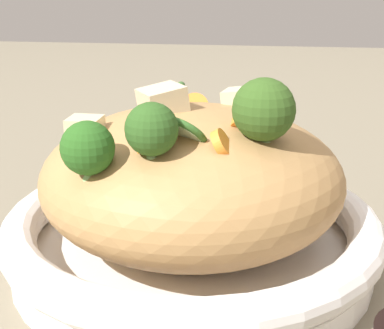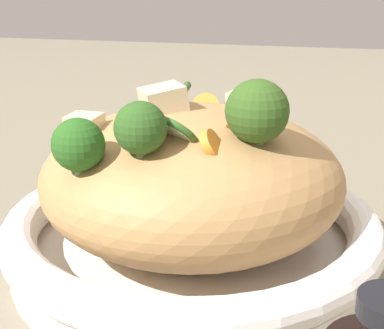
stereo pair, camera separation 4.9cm
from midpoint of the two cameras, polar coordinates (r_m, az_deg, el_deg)
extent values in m
plane|color=#786F5A|center=(0.52, 2.70, -9.52)|extent=(3.00, 3.00, 0.00)
cylinder|color=white|center=(0.52, 2.72, -8.52)|extent=(0.31, 0.31, 0.02)
torus|color=white|center=(0.51, 2.76, -5.90)|extent=(0.33, 0.33, 0.03)
ellipsoid|color=#AE814D|center=(0.49, 2.84, -1.34)|extent=(0.25, 0.25, 0.12)
torus|color=tan|center=(0.42, 0.18, 0.51)|extent=(0.04, 0.05, 0.02)
torus|color=tan|center=(0.49, 4.54, 4.31)|extent=(0.09, 0.09, 0.02)
cone|color=#9BAF6A|center=(0.43, 9.51, 2.08)|extent=(0.02, 0.02, 0.01)
sphere|color=#32551E|center=(0.43, 9.68, 5.11)|extent=(0.05, 0.05, 0.05)
cone|color=#8DAB69|center=(0.41, -1.59, 0.82)|extent=(0.02, 0.02, 0.01)
sphere|color=#2C531E|center=(0.40, -1.61, 3.55)|extent=(0.05, 0.05, 0.04)
cone|color=#8DB56D|center=(0.42, -7.64, -0.82)|extent=(0.02, 0.02, 0.01)
sphere|color=#27591C|center=(0.41, -7.76, 1.88)|extent=(0.04, 0.04, 0.04)
cylinder|color=orange|center=(0.58, 3.77, 5.59)|extent=(0.03, 0.02, 0.03)
cylinder|color=orange|center=(0.42, -2.37, 2.39)|extent=(0.03, 0.03, 0.02)
cylinder|color=orange|center=(0.44, 8.13, 3.61)|extent=(0.03, 0.02, 0.02)
cylinder|color=orange|center=(0.41, 5.32, 1.95)|extent=(0.02, 0.02, 0.02)
cylinder|color=beige|center=(0.43, 1.06, 3.19)|extent=(0.04, 0.04, 0.03)
torus|color=#336426|center=(0.43, 1.06, 3.19)|extent=(0.05, 0.05, 0.03)
cylinder|color=beige|center=(0.52, 1.04, 6.31)|extent=(0.03, 0.03, 0.03)
torus|color=#325A27|center=(0.52, 1.04, 6.31)|extent=(0.03, 0.04, 0.04)
cube|color=beige|center=(0.48, 0.01, 5.89)|extent=(0.05, 0.05, 0.03)
cube|color=beige|center=(0.47, -7.52, 3.54)|extent=(0.03, 0.03, 0.02)
cube|color=beige|center=(0.53, 8.14, 5.98)|extent=(0.04, 0.03, 0.03)
camera|label=1|loc=(0.02, -87.14, 0.98)|focal=54.55mm
camera|label=2|loc=(0.02, 92.86, -0.98)|focal=54.55mm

